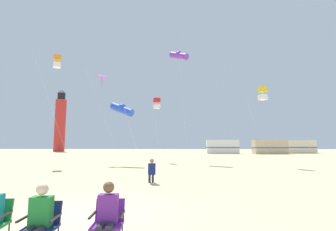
{
  "coord_description": "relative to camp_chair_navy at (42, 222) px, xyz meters",
  "views": [
    {
      "loc": [
        2.47,
        -6.95,
        1.81
      ],
      "look_at": [
        1.86,
        11.76,
        4.0
      ],
      "focal_mm": 26.81,
      "sensor_mm": 36.0,
      "label": 1
    }
  ],
  "objects": [
    {
      "name": "camp_chair_navy",
      "position": [
        0.0,
        0.0,
        0.0
      ],
      "size": [
        0.59,
        0.61,
        0.82
      ],
      "rotation": [
        0.0,
        0.0,
        0.08
      ],
      "color": "navy",
      "rests_on": "ground"
    },
    {
      "name": "rv_van_cream",
      "position": [
        28.5,
        50.37,
        0.89
      ],
      "size": [
        6.5,
        2.51,
        2.8
      ],
      "rotation": [
        0.0,
        0.0,
        0.03
      ],
      "color": "beige",
      "rests_on": "ground"
    },
    {
      "name": "ground",
      "position": [
        -0.18,
        2.58,
        -0.5
      ],
      "size": [
        200.0,
        200.0,
        0.0
      ],
      "primitive_type": "plane",
      "color": "#D3BC8C"
    },
    {
      "name": "rv_van_tan",
      "position": [
        20.77,
        46.23,
        0.89
      ],
      "size": [
        6.52,
        2.57,
        2.8
      ],
      "rotation": [
        0.0,
        0.0,
        0.04
      ],
      "color": "#C6B28C",
      "rests_on": "ground"
    },
    {
      "name": "kite_box_orange",
      "position": [
        -8.55,
        17.4,
        8.85
      ],
      "size": [
        3.12,
        2.53,
        9.94
      ],
      "color": "silver",
      "rests_on": "ground"
    },
    {
      "name": "spectator_navy_chair",
      "position": [
        0.01,
        -0.14,
        0.11
      ],
      "size": [
        0.36,
        0.52,
        1.16
      ],
      "rotation": [
        0.0,
        0.0,
        0.08
      ],
      "color": "#238438",
      "rests_on": "ground"
    },
    {
      "name": "spectator_purple_chair",
      "position": [
        1.09,
        0.09,
        0.11
      ],
      "size": [
        0.35,
        0.52,
        1.16
      ],
      "rotation": [
        0.0,
        0.0,
        0.07
      ],
      "color": "#722D99",
      "rests_on": "ground"
    },
    {
      "name": "rv_van_white",
      "position": [
        11.79,
        47.84,
        0.89
      ],
      "size": [
        6.54,
        2.64,
        2.8
      ],
      "rotation": [
        0.0,
        0.0,
        -0.05
      ],
      "color": "white",
      "rests_on": "ground"
    },
    {
      "name": "kite_flyer_standing",
      "position": [
        1.12,
        7.67,
        0.11
      ],
      "size": [
        0.39,
        0.54,
        1.16
      ],
      "rotation": [
        0.0,
        0.0,
        3.31
      ],
      "color": "navy",
      "rests_on": "ground"
    },
    {
      "name": "kite_tube_blue",
      "position": [
        -2.68,
        18.29,
        4.58
      ],
      "size": [
        3.03,
        2.66,
        5.79
      ],
      "color": "silver",
      "rests_on": "ground"
    },
    {
      "name": "kite_box_scarlet",
      "position": [
        0.18,
        22.65,
        5.82
      ],
      "size": [
        0.95,
        0.91,
        6.9
      ],
      "color": "silver",
      "rests_on": "ground"
    },
    {
      "name": "lighthouse_distant",
      "position": [
        -29.01,
        61.98,
        7.34
      ],
      "size": [
        2.8,
        2.8,
        16.8
      ],
      "color": "red",
      "rests_on": "ground"
    },
    {
      "name": "kite_box_gold",
      "position": [
        9.81,
        17.27,
        5.74
      ],
      "size": [
        2.02,
        2.02,
        6.82
      ],
      "color": "silver",
      "rests_on": "ground"
    },
    {
      "name": "kite_tube_violet",
      "position": [
        2.62,
        22.54,
        11.2
      ],
      "size": [
        2.28,
        2.23,
        12.4
      ],
      "color": "silver",
      "rests_on": "ground"
    },
    {
      "name": "kite_diamond_magenta",
      "position": [
        -5.19,
        20.18,
        7.91
      ],
      "size": [
        3.23,
        3.04,
        8.98
      ],
      "color": "silver",
      "rests_on": "ground"
    },
    {
      "name": "camp_chair_purple",
      "position": [
        1.08,
        0.23,
        0.0
      ],
      "size": [
        0.59,
        0.6,
        0.82
      ],
      "rotation": [
        0.0,
        0.0,
        0.07
      ],
      "color": "#722D99",
      "rests_on": "ground"
    }
  ]
}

